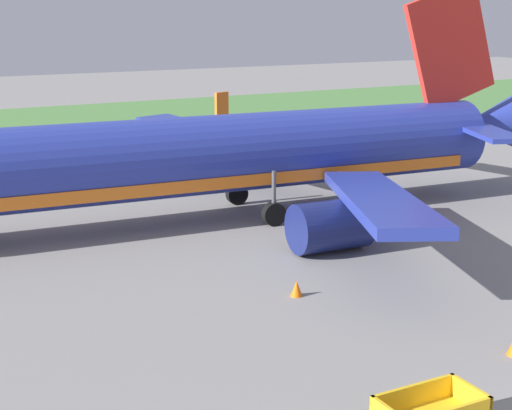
# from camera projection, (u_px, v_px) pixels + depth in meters

# --- Properties ---
(grass_strip) EXTENTS (220.00, 28.00, 0.06)m
(grass_strip) POSITION_uv_depth(u_px,v_px,m) (14.00, 129.00, 64.22)
(grass_strip) COLOR #518442
(grass_strip) RESTS_ON ground
(airplane) EXTENTS (37.66, 30.26, 11.34)m
(airplane) POSITION_uv_depth(u_px,v_px,m) (226.00, 155.00, 36.52)
(airplane) COLOR #28389E
(airplane) RESTS_ON ground
(traffic_cone_mid_apron) EXTENTS (0.43, 0.43, 0.56)m
(traffic_cone_mid_apron) POSITION_uv_depth(u_px,v_px,m) (297.00, 288.00, 27.04)
(traffic_cone_mid_apron) COLOR orange
(traffic_cone_mid_apron) RESTS_ON ground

